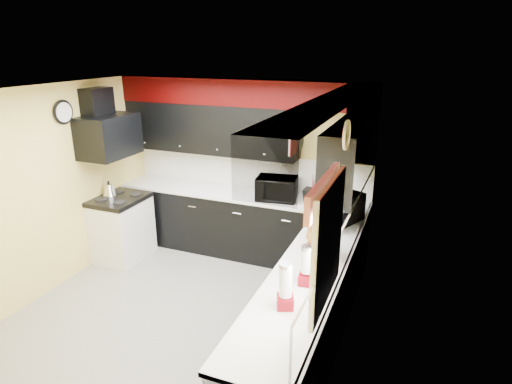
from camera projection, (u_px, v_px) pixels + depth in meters
ground at (189, 306)px, 5.05m from camera, size 3.60×3.60×0.00m
wall_back at (247, 166)px, 6.22m from camera, size 3.60×0.06×2.50m
wall_right at (349, 234)px, 4.01m from camera, size 0.06×3.60×2.50m
wall_left at (57, 188)px, 5.27m from camera, size 0.06×3.60×2.50m
ceiling at (176, 90)px, 4.23m from camera, size 3.60×3.60×0.06m
cab_back at (240, 224)px, 6.22m from camera, size 3.60×0.60×0.90m
cab_right at (306, 317)px, 4.11m from camera, size 0.60×3.00×0.90m
counter_back at (239, 194)px, 6.06m from camera, size 3.62×0.64×0.04m
counter_right at (308, 274)px, 3.96m from camera, size 0.64×3.02×0.04m
splash_back at (247, 170)px, 6.23m from camera, size 3.60×0.02×0.50m
splash_right at (348, 239)px, 4.03m from camera, size 0.02×3.60×0.50m
upper_back at (210, 128)px, 6.06m from camera, size 2.60×0.35×0.70m
upper_right at (352, 153)px, 4.68m from camera, size 0.35×1.80×0.70m
soffit_back at (242, 92)px, 5.71m from camera, size 3.60×0.36×0.35m
soffit_right at (333, 121)px, 3.56m from camera, size 0.36×3.24×0.35m
stove at (122, 230)px, 6.09m from camera, size 0.60×0.75×0.86m
cooktop at (119, 199)px, 5.94m from camera, size 0.62×0.77×0.06m
hood at (109, 136)px, 5.67m from camera, size 0.50×0.78×0.55m
hood_duct at (97, 103)px, 5.58m from camera, size 0.24×0.40×0.40m
window at (328, 244)px, 3.13m from camera, size 0.03×0.86×0.96m
valance at (323, 191)px, 3.01m from camera, size 0.04×0.88×0.20m
pan_top at (298, 121)px, 5.47m from camera, size 0.03×0.22×0.40m
pan_mid at (295, 142)px, 5.43m from camera, size 0.03×0.28×0.46m
pan_low at (300, 141)px, 5.67m from camera, size 0.03×0.24×0.42m
cut_board at (293, 140)px, 5.31m from camera, size 0.03×0.26×0.35m
baskets at (321, 234)px, 4.17m from camera, size 0.27×0.27×0.50m
clock at (63, 112)px, 5.19m from camera, size 0.03×0.30×0.30m
deco_plate at (347, 135)px, 3.38m from camera, size 0.03×0.24×0.24m
toaster_oven at (277, 188)px, 5.75m from camera, size 0.59×0.52×0.31m
microwave at (336, 209)px, 5.00m from camera, size 0.63×0.73×0.34m
utensil_crock at (315, 197)px, 5.63m from camera, size 0.20×0.20×0.16m
knife_block at (308, 195)px, 5.68m from camera, size 0.11×0.14×0.19m
kettle at (109, 190)px, 5.99m from camera, size 0.23×0.23×0.16m
dispenser_a at (306, 268)px, 3.69m from camera, size 0.13×0.13×0.32m
dispenser_b at (285, 288)px, 3.36m from camera, size 0.17×0.17×0.36m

